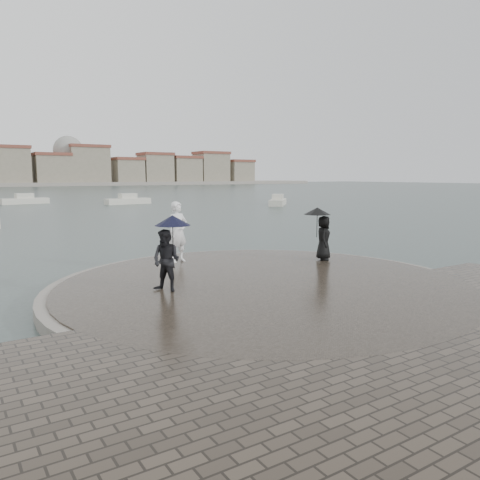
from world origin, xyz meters
TOP-DOWN VIEW (x-y plane):
  - ground at (0.00, 0.00)m, footprint 400.00×400.00m
  - kerb_ring at (0.00, 3.50)m, footprint 12.50×12.50m
  - quay_tip at (0.00, 3.50)m, footprint 11.90×11.90m
  - statue at (-0.75, 7.79)m, footprint 0.90×0.69m
  - visitor_left at (-2.80, 4.02)m, footprint 1.24×1.11m
  - visitor_right at (3.89, 5.29)m, footprint 1.22×1.07m
  - boats at (7.88, 42.38)m, footprint 35.59×30.11m

SIDE VIEW (x-z plane):
  - ground at x=0.00m, z-range 0.00..0.00m
  - kerb_ring at x=0.00m, z-range 0.00..0.32m
  - quay_tip at x=0.00m, z-range 0.00..0.36m
  - boats at x=7.88m, z-range -0.37..1.13m
  - statue at x=-0.75m, z-range 0.36..2.55m
  - visitor_left at x=-2.80m, z-range 0.44..2.48m
  - visitor_right at x=3.89m, z-range 0.48..2.43m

